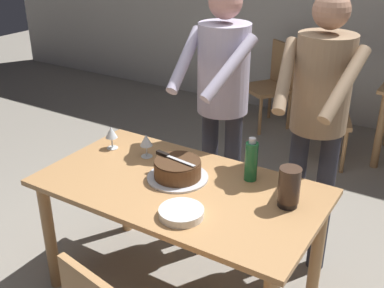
{
  "coord_description": "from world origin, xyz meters",
  "views": [
    {
      "loc": [
        1.22,
        -1.83,
        2.02
      ],
      "look_at": [
        -0.05,
        0.2,
        0.9
      ],
      "focal_mm": 43.98,
      "sensor_mm": 36.0,
      "label": 1
    }
  ],
  "objects_px": {
    "wine_glass_near": "(111,133)",
    "water_bottle": "(251,161)",
    "cake_knife": "(168,156)",
    "background_chair_0": "(325,110)",
    "main_dining_table": "(180,203)",
    "person_cutting_cake": "(222,92)",
    "cake_on_platter": "(178,170)",
    "person_standing_beside": "(319,109)",
    "plate_stack": "(181,213)",
    "background_chair_2": "(273,82)",
    "wine_glass_far": "(146,141)",
    "hurricane_lamp": "(289,187)"
  },
  "relations": [
    {
      "from": "cake_knife",
      "to": "plate_stack",
      "type": "bearing_deg",
      "value": -46.92
    },
    {
      "from": "wine_glass_near",
      "to": "background_chair_2",
      "type": "distance_m",
      "value": 2.6
    },
    {
      "from": "cake_knife",
      "to": "main_dining_table",
      "type": "bearing_deg",
      "value": -28.77
    },
    {
      "from": "main_dining_table",
      "to": "cake_on_platter",
      "type": "bearing_deg",
      "value": 130.2
    },
    {
      "from": "plate_stack",
      "to": "person_standing_beside",
      "type": "xyz_separation_m",
      "value": [
        0.34,
        0.91,
        0.31
      ]
    },
    {
      "from": "main_dining_table",
      "to": "cake_on_platter",
      "type": "relative_size",
      "value": 4.51
    },
    {
      "from": "person_standing_beside",
      "to": "plate_stack",
      "type": "bearing_deg",
      "value": -110.69
    },
    {
      "from": "main_dining_table",
      "to": "wine_glass_near",
      "type": "height_order",
      "value": "wine_glass_near"
    },
    {
      "from": "wine_glass_near",
      "to": "background_chair_0",
      "type": "bearing_deg",
      "value": 70.12
    },
    {
      "from": "main_dining_table",
      "to": "person_standing_beside",
      "type": "xyz_separation_m",
      "value": [
        0.52,
        0.66,
        0.44
      ]
    },
    {
      "from": "wine_glass_far",
      "to": "person_cutting_cake",
      "type": "relative_size",
      "value": 0.08
    },
    {
      "from": "wine_glass_near",
      "to": "water_bottle",
      "type": "height_order",
      "value": "water_bottle"
    },
    {
      "from": "plate_stack",
      "to": "background_chair_2",
      "type": "xyz_separation_m",
      "value": [
        -0.77,
        2.98,
        -0.28
      ]
    },
    {
      "from": "wine_glass_near",
      "to": "water_bottle",
      "type": "relative_size",
      "value": 0.58
    },
    {
      "from": "cake_on_platter",
      "to": "person_standing_beside",
      "type": "xyz_separation_m",
      "value": [
        0.56,
        0.61,
        0.27
      ]
    },
    {
      "from": "plate_stack",
      "to": "background_chair_0",
      "type": "relative_size",
      "value": 0.24
    },
    {
      "from": "hurricane_lamp",
      "to": "plate_stack",
      "type": "bearing_deg",
      "value": -138.06
    },
    {
      "from": "person_cutting_cake",
      "to": "plate_stack",
      "type": "bearing_deg",
      "value": -73.24
    },
    {
      "from": "cake_knife",
      "to": "wine_glass_near",
      "type": "bearing_deg",
      "value": 168.72
    },
    {
      "from": "cake_on_platter",
      "to": "background_chair_2",
      "type": "distance_m",
      "value": 2.75
    },
    {
      "from": "wine_glass_far",
      "to": "background_chair_0",
      "type": "distance_m",
      "value": 2.13
    },
    {
      "from": "wine_glass_far",
      "to": "wine_glass_near",
      "type": "bearing_deg",
      "value": -175.84
    },
    {
      "from": "cake_knife",
      "to": "plate_stack",
      "type": "height_order",
      "value": "cake_knife"
    },
    {
      "from": "cake_knife",
      "to": "background_chair_0",
      "type": "distance_m",
      "value": 2.2
    },
    {
      "from": "cake_on_platter",
      "to": "person_cutting_cake",
      "type": "xyz_separation_m",
      "value": [
        -0.04,
        0.58,
        0.27
      ]
    },
    {
      "from": "main_dining_table",
      "to": "person_cutting_cake",
      "type": "distance_m",
      "value": 0.78
    },
    {
      "from": "background_chair_0",
      "to": "cake_knife",
      "type": "bearing_deg",
      "value": -96.71
    },
    {
      "from": "person_standing_beside",
      "to": "person_cutting_cake",
      "type": "bearing_deg",
      "value": -177.18
    },
    {
      "from": "wine_glass_far",
      "to": "person_cutting_cake",
      "type": "distance_m",
      "value": 0.57
    },
    {
      "from": "wine_glass_far",
      "to": "hurricane_lamp",
      "type": "height_order",
      "value": "hurricane_lamp"
    },
    {
      "from": "main_dining_table",
      "to": "person_cutting_cake",
      "type": "xyz_separation_m",
      "value": [
        -0.09,
        0.63,
        0.44
      ]
    },
    {
      "from": "cake_knife",
      "to": "plate_stack",
      "type": "xyz_separation_m",
      "value": [
        0.29,
        -0.31,
        -0.1
      ]
    },
    {
      "from": "person_cutting_cake",
      "to": "background_chair_2",
      "type": "xyz_separation_m",
      "value": [
        -0.5,
        2.1,
        -0.58
      ]
    },
    {
      "from": "hurricane_lamp",
      "to": "person_cutting_cake",
      "type": "distance_m",
      "value": 0.87
    },
    {
      "from": "background_chair_0",
      "to": "wine_glass_far",
      "type": "bearing_deg",
      "value": -103.5
    },
    {
      "from": "plate_stack",
      "to": "person_cutting_cake",
      "type": "bearing_deg",
      "value": 106.76
    },
    {
      "from": "plate_stack",
      "to": "person_standing_beside",
      "type": "relative_size",
      "value": 0.13
    },
    {
      "from": "main_dining_table",
      "to": "person_cutting_cake",
      "type": "relative_size",
      "value": 0.89
    },
    {
      "from": "cake_knife",
      "to": "background_chair_0",
      "type": "bearing_deg",
      "value": 83.29
    },
    {
      "from": "cake_on_platter",
      "to": "hurricane_lamp",
      "type": "height_order",
      "value": "hurricane_lamp"
    },
    {
      "from": "cake_knife",
      "to": "person_cutting_cake",
      "type": "relative_size",
      "value": 0.16
    },
    {
      "from": "wine_glass_far",
      "to": "person_standing_beside",
      "type": "xyz_separation_m",
      "value": [
        0.87,
        0.48,
        0.22
      ]
    },
    {
      "from": "wine_glass_near",
      "to": "person_standing_beside",
      "type": "relative_size",
      "value": 0.08
    },
    {
      "from": "hurricane_lamp",
      "to": "background_chair_0",
      "type": "bearing_deg",
      "value": 101.7
    },
    {
      "from": "person_cutting_cake",
      "to": "person_standing_beside",
      "type": "xyz_separation_m",
      "value": [
        0.61,
        0.03,
        0.0
      ]
    },
    {
      "from": "person_standing_beside",
      "to": "background_chair_2",
      "type": "height_order",
      "value": "person_standing_beside"
    },
    {
      "from": "cake_knife",
      "to": "wine_glass_far",
      "type": "bearing_deg",
      "value": 153.77
    },
    {
      "from": "plate_stack",
      "to": "person_standing_beside",
      "type": "distance_m",
      "value": 1.02
    },
    {
      "from": "hurricane_lamp",
      "to": "wine_glass_near",
      "type": "bearing_deg",
      "value": 177.48
    },
    {
      "from": "person_cutting_cake",
      "to": "cake_on_platter",
      "type": "bearing_deg",
      "value": -85.62
    }
  ]
}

